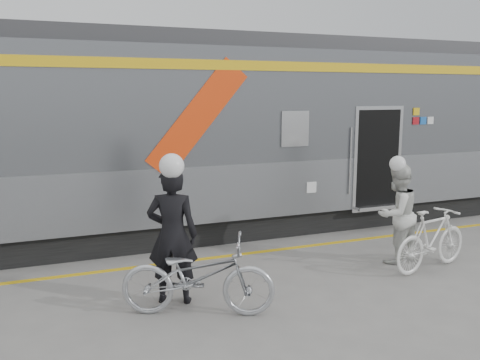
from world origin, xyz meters
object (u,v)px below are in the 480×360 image
man (172,235)px  bicycle_right (432,239)px  woman (397,214)px  bicycle_left (198,276)px

man → bicycle_right: 4.40m
woman → bicycle_right: size_ratio=0.99×
bicycle_left → bicycle_right: size_ratio=1.17×
man → bicycle_right: (4.36, -0.29, -0.45)m
bicycle_right → bicycle_left: bearing=81.6°
man → woman: man is taller
man → woman: size_ratio=1.13×
woman → bicycle_left: bearing=-0.1°
bicycle_right → man: bearing=74.2°
bicycle_left → woman: (3.86, 0.81, 0.33)m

